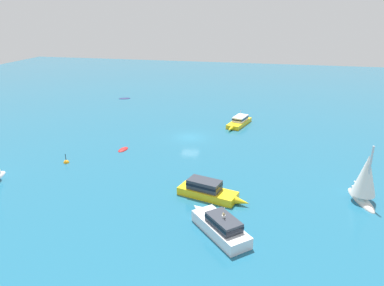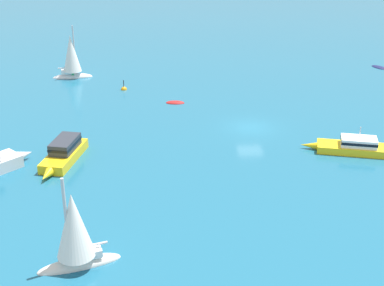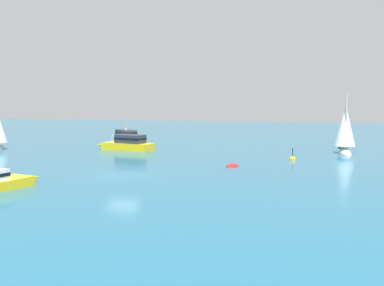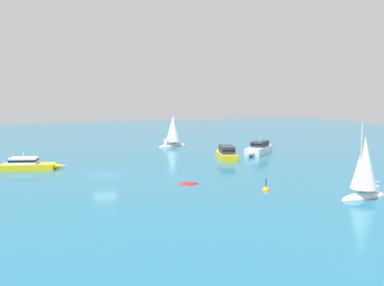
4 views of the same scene
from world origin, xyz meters
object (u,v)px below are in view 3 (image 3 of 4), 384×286
object	(u,v)px
rib	(232,166)
channel_buoy	(293,160)
powerboat	(127,143)
powerboat_1	(128,138)
ketch	(345,132)

from	to	relation	value
rib	channel_buoy	distance (m)	7.71
powerboat	powerboat_1	xyz separation A→B (m)	(-2.09, 6.04, 0.03)
powerboat	channel_buoy	distance (m)	19.45
rib	powerboat_1	world-z (taller)	powerboat_1
ketch	channel_buoy	bearing A→B (deg)	-45.39
powerboat	rib	size ratio (longest dim) A/B	3.53
rib	ketch	bearing A→B (deg)	146.24
powerboat	channel_buoy	size ratio (longest dim) A/B	5.03
channel_buoy	powerboat	bearing A→B (deg)	166.09
rib	powerboat_1	distance (m)	22.76
ketch	powerboat	bearing A→B (deg)	-91.12
ketch	powerboat	distance (m)	24.40
ketch	rib	bearing A→B (deg)	-46.46
channel_buoy	ketch	bearing A→B (deg)	49.88
powerboat_1	channel_buoy	world-z (taller)	powerboat_1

